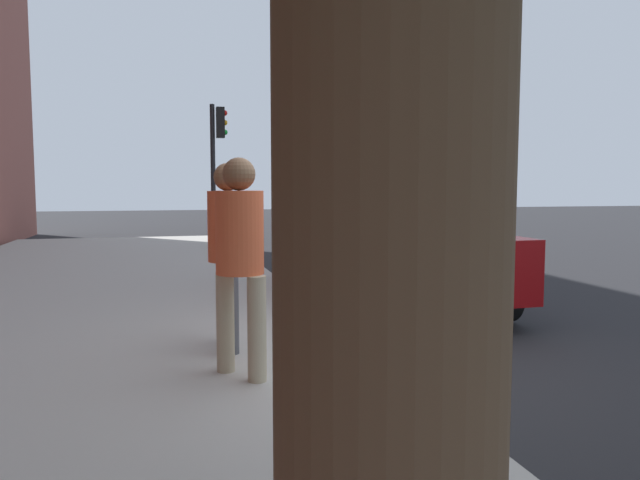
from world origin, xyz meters
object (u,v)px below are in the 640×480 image
at_px(parking_meter, 313,240).
at_px(traffic_signal, 217,152).
at_px(pedestrian_at_meter, 228,240).
at_px(parked_sedan_near, 396,242).
at_px(pedestrian_bystander, 240,249).

distance_m(parking_meter, traffic_signal, 9.83).
relative_size(parking_meter, pedestrian_at_meter, 0.80).
xyz_separation_m(parked_sedan_near, traffic_signal, (7.45, 1.85, 1.68)).
bearing_deg(pedestrian_bystander, pedestrian_at_meter, 55.99).
relative_size(pedestrian_at_meter, pedestrian_bystander, 0.99).
bearing_deg(pedestrian_at_meter, parking_meter, 5.48).
bearing_deg(traffic_signal, pedestrian_at_meter, 175.41).
height_order(parking_meter, parked_sedan_near, parked_sedan_near).
xyz_separation_m(pedestrian_bystander, parked_sedan_near, (3.20, -2.64, -0.29)).
bearing_deg(pedestrian_at_meter, traffic_signal, 88.13).
bearing_deg(traffic_signal, parking_meter, -179.74).
distance_m(pedestrian_at_meter, parked_sedan_near, 3.52).
relative_size(parking_meter, parked_sedan_near, 0.32).
distance_m(parking_meter, parked_sedan_near, 2.92).
bearing_deg(parking_meter, traffic_signal, 0.26).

